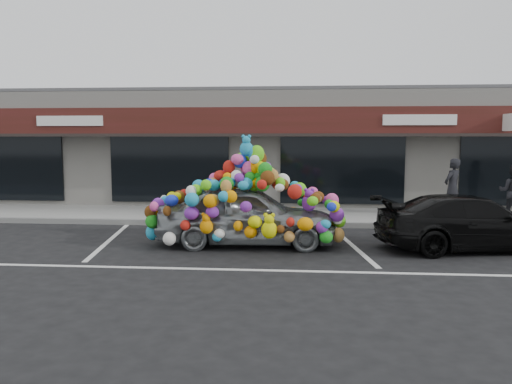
{
  "coord_description": "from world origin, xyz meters",
  "views": [
    {
      "loc": [
        1.49,
        -11.74,
        2.58
      ],
      "look_at": [
        0.39,
        1.4,
        1.13
      ],
      "focal_mm": 35.0,
      "sensor_mm": 36.0,
      "label": 1
    }
  ],
  "objects": [
    {
      "name": "shop_building",
      "position": [
        0.0,
        8.44,
        2.16
      ],
      "size": [
        24.0,
        7.2,
        4.31
      ],
      "color": "silver",
      "rests_on": "ground"
    },
    {
      "name": "pedestrian_a",
      "position": [
        6.25,
        3.98,
        1.04
      ],
      "size": [
        0.77,
        0.75,
        1.78
      ],
      "primitive_type": "imported",
      "rotation": [
        0.0,
        0.0,
        3.88
      ],
      "color": "black",
      "rests_on": "sidewalk"
    },
    {
      "name": "toy_car",
      "position": [
        0.29,
        0.0,
        0.89
      ],
      "size": [
        3.07,
        4.58,
        2.63
      ],
      "rotation": [
        0.0,
        0.0,
        1.61
      ],
      "color": "#B0B8BC",
      "rests_on": "ground"
    },
    {
      "name": "parking_stripe_mid",
      "position": [
        2.8,
        0.2,
        0.0
      ],
      "size": [
        0.73,
        4.37,
        0.01
      ],
      "primitive_type": "cube",
      "rotation": [
        0.0,
        0.0,
        0.14
      ],
      "color": "silver",
      "rests_on": "ground"
    },
    {
      "name": "kerb",
      "position": [
        0.0,
        2.5,
        0.07
      ],
      "size": [
        26.0,
        0.18,
        0.16
      ],
      "primitive_type": "cube",
      "color": "slate",
      "rests_on": "ground"
    },
    {
      "name": "ground",
      "position": [
        0.0,
        0.0,
        0.0
      ],
      "size": [
        90.0,
        90.0,
        0.0
      ],
      "primitive_type": "plane",
      "color": "black",
      "rests_on": "ground"
    },
    {
      "name": "parking_stripe_left",
      "position": [
        -3.2,
        0.2,
        0.0
      ],
      "size": [
        0.73,
        4.37,
        0.01
      ],
      "primitive_type": "cube",
      "rotation": [
        0.0,
        0.0,
        0.14
      ],
      "color": "silver",
      "rests_on": "ground"
    },
    {
      "name": "lane_line",
      "position": [
        2.0,
        -2.3,
        0.0
      ],
      "size": [
        14.0,
        0.12,
        0.01
      ],
      "primitive_type": "cube",
      "color": "silver",
      "rests_on": "ground"
    },
    {
      "name": "sidewalk",
      "position": [
        0.0,
        4.0,
        0.07
      ],
      "size": [
        26.0,
        3.0,
        0.15
      ],
      "primitive_type": "cube",
      "color": "gray",
      "rests_on": "ground"
    },
    {
      "name": "black_sedan",
      "position": [
        5.48,
        -0.07,
        0.63
      ],
      "size": [
        2.48,
        4.58,
        1.26
      ],
      "primitive_type": "imported",
      "rotation": [
        0.0,
        0.0,
        1.74
      ],
      "color": "black",
      "rests_on": "ground"
    }
  ]
}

